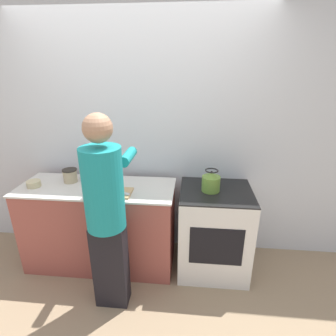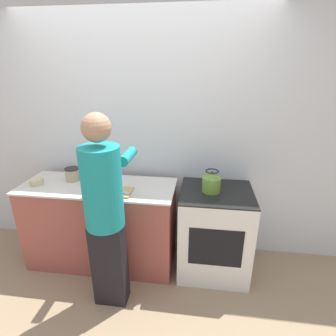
% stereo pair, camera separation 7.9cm
% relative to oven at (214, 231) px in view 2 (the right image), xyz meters
% --- Properties ---
extents(ground_plane, '(12.00, 12.00, 0.00)m').
position_rel_oven_xyz_m(ground_plane, '(-0.78, -0.31, -0.44)').
color(ground_plane, '#997F60').
extents(wall_back, '(8.00, 0.05, 2.60)m').
position_rel_oven_xyz_m(wall_back, '(-0.78, 0.38, 0.86)').
color(wall_back, silver).
rests_on(wall_back, ground_plane).
extents(counter, '(1.52, 0.58, 0.89)m').
position_rel_oven_xyz_m(counter, '(-1.16, -0.03, 0.00)').
color(counter, '#9E4C42').
rests_on(counter, ground_plane).
extents(oven, '(0.68, 0.62, 0.88)m').
position_rel_oven_xyz_m(oven, '(0.00, 0.00, 0.00)').
color(oven, silver).
rests_on(oven, ground_plane).
extents(person, '(0.35, 0.59, 1.68)m').
position_rel_oven_xyz_m(person, '(-0.90, -0.52, 0.48)').
color(person, black).
rests_on(person, ground_plane).
extents(cutting_board, '(0.31, 0.22, 0.02)m').
position_rel_oven_xyz_m(cutting_board, '(-0.93, -0.16, 0.46)').
color(cutting_board, tan).
rests_on(cutting_board, counter).
extents(knife, '(0.23, 0.13, 0.01)m').
position_rel_oven_xyz_m(knife, '(-0.91, -0.16, 0.47)').
color(knife, silver).
rests_on(knife, cutting_board).
extents(kettle, '(0.17, 0.17, 0.21)m').
position_rel_oven_xyz_m(kettle, '(-0.06, -0.00, 0.53)').
color(kettle, olive).
rests_on(kettle, oven).
extents(bowl_prep, '(0.13, 0.13, 0.06)m').
position_rel_oven_xyz_m(bowl_prep, '(-1.76, -0.09, 0.48)').
color(bowl_prep, '#C6B789').
rests_on(bowl_prep, counter).
extents(bowl_mixing, '(0.16, 0.16, 0.07)m').
position_rel_oven_xyz_m(bowl_mixing, '(-1.27, 0.15, 0.48)').
color(bowl_mixing, '#426684').
rests_on(bowl_mixing, counter).
extents(canister_jar, '(0.14, 0.14, 0.13)m').
position_rel_oven_xyz_m(canister_jar, '(-1.45, 0.06, 0.51)').
color(canister_jar, tan).
rests_on(canister_jar, counter).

